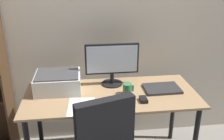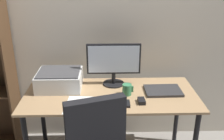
# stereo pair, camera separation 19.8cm
# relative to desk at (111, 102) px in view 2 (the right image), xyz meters

# --- Properties ---
(back_wall) EXTENTS (6.40, 0.10, 2.60)m
(back_wall) POSITION_rel_desk_xyz_m (0.00, 0.51, 0.65)
(back_wall) COLOR beige
(back_wall) RESTS_ON ground
(desk) EXTENTS (1.52, 0.68, 0.74)m
(desk) POSITION_rel_desk_xyz_m (0.00, 0.00, 0.00)
(desk) COLOR tan
(desk) RESTS_ON ground
(monitor) EXTENTS (0.50, 0.20, 0.40)m
(monitor) POSITION_rel_desk_xyz_m (0.03, 0.20, 0.32)
(monitor) COLOR black
(monitor) RESTS_ON desk
(keyboard) EXTENTS (0.29, 0.11, 0.02)m
(keyboard) POSITION_rel_desk_xyz_m (0.01, -0.20, 0.10)
(keyboard) COLOR black
(keyboard) RESTS_ON desk
(mouse) EXTENTS (0.06, 0.10, 0.03)m
(mouse) POSITION_rel_desk_xyz_m (0.25, -0.17, 0.11)
(mouse) COLOR black
(mouse) RESTS_ON desk
(coffee_mug) EXTENTS (0.10, 0.08, 0.10)m
(coffee_mug) POSITION_rel_desk_xyz_m (0.14, -0.02, 0.14)
(coffee_mug) COLOR #387F51
(coffee_mug) RESTS_ON desk
(laptop) EXTENTS (0.32, 0.24, 0.02)m
(laptop) POSITION_rel_desk_xyz_m (0.47, 0.02, 0.10)
(laptop) COLOR #2D2D30
(laptop) RESTS_ON desk
(printer) EXTENTS (0.40, 0.34, 0.16)m
(printer) POSITION_rel_desk_xyz_m (-0.47, 0.14, 0.17)
(printer) COLOR silver
(printer) RESTS_ON desk
(paper_sheet) EXTENTS (0.23, 0.31, 0.00)m
(paper_sheet) POSITION_rel_desk_xyz_m (-0.26, -0.20, 0.09)
(paper_sheet) COLOR white
(paper_sheet) RESTS_ON desk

